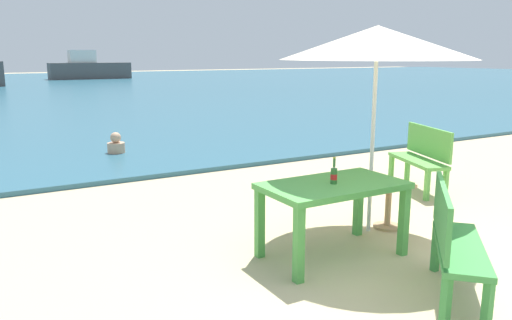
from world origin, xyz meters
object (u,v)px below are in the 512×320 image
side_table_wood (389,199)px  bench_green_left (452,237)px  swimmer_person (116,145)px  bench_green_right (422,155)px  beer_bottle_amber (334,174)px  boat_fishing_trawler (89,69)px  picnic_table_green (333,194)px  patio_umbrella (377,43)px

side_table_wood → bench_green_left: bearing=-118.1°
swimmer_person → bench_green_right: bearing=-55.8°
beer_bottle_amber → boat_fishing_trawler: (5.96, 38.50, 0.04)m
beer_bottle_amber → swimmer_person: (-0.50, 6.20, -0.61)m
bench_green_right → boat_fishing_trawler: size_ratio=0.20×
swimmer_person → picnic_table_green: bearing=-85.1°
side_table_wood → bench_green_left: (-0.83, -1.55, 0.19)m
boat_fishing_trawler → patio_umbrella: bearing=-97.6°
patio_umbrella → side_table_wood: 1.78m
bench_green_right → beer_bottle_amber: bearing=-153.5°
side_table_wood → bench_green_left: 1.77m
patio_umbrella → bench_green_left: size_ratio=2.07×
beer_bottle_amber → bench_green_right: (2.78, 1.38, -0.31)m
picnic_table_green → beer_bottle_amber: size_ratio=5.28×
beer_bottle_amber → side_table_wood: beer_bottle_amber is taller
patio_umbrella → boat_fishing_trawler: (5.11, 38.10, -1.23)m
boat_fishing_trawler → side_table_wood: bearing=-97.2°
side_table_wood → swimmer_person: side_table_wood is taller
bench_green_left → boat_fishing_trawler: (5.67, 39.69, 0.35)m
patio_umbrella → picnic_table_green: bearing=-156.1°
beer_bottle_amber → bench_green_left: beer_bottle_amber is taller
bench_green_right → swimmer_person: bench_green_right is taller
picnic_table_green → swimmer_person: bearing=94.9°
side_table_wood → bench_green_right: 1.95m
patio_umbrella → bench_green_left: (-0.56, -1.58, -1.58)m
boat_fishing_trawler → bench_green_right: bearing=-94.9°
side_table_wood → bench_green_left: bench_green_left is taller
bench_green_left → bench_green_right: same height
patio_umbrella → bench_green_left: 2.30m
picnic_table_green → bench_green_left: (0.27, -1.21, -0.11)m
picnic_table_green → patio_umbrella: (0.83, 0.37, 1.47)m
bench_green_left → bench_green_right: size_ratio=0.89×
bench_green_right → swimmer_person: size_ratio=3.05×
beer_bottle_amber → side_table_wood: 1.28m
picnic_table_green → side_table_wood: picnic_table_green is taller
beer_bottle_amber → boat_fishing_trawler: boat_fishing_trawler is taller
bench_green_right → swimmer_person: 5.84m
bench_green_right → side_table_wood: bearing=-148.6°
beer_bottle_amber → swimmer_person: bearing=94.6°
picnic_table_green → swimmer_person: size_ratio=3.41×
picnic_table_green → bench_green_right: bench_green_right is taller
bench_green_left → boat_fishing_trawler: boat_fishing_trawler is taller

